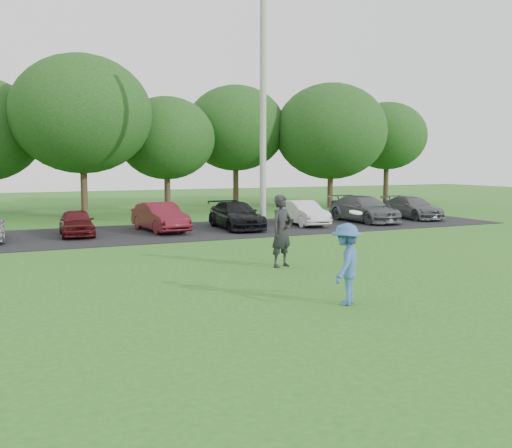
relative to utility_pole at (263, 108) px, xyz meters
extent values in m
plane|color=#23651C|center=(-4.42, -12.54, -5.27)|extent=(100.00, 100.00, 0.00)
cube|color=black|center=(-4.42, 0.46, -5.25)|extent=(32.00, 6.50, 0.03)
cylinder|color=#9C9B97|center=(0.00, 0.00, 0.00)|extent=(0.28, 0.28, 10.53)
imported|color=#375F9B|center=(-4.16, -12.98, -4.42)|extent=(1.23, 1.21, 1.69)
cylinder|color=white|center=(-3.97, -13.01, -3.35)|extent=(0.27, 0.27, 0.08)
imported|color=black|center=(-3.44, -8.62, -4.25)|extent=(0.86, 0.72, 2.03)
cube|color=black|center=(-3.26, -8.80, -3.95)|extent=(0.17, 0.14, 0.10)
imported|color=#4B1014|center=(-7.87, 0.67, -4.70)|extent=(1.43, 3.20, 1.07)
imported|color=#58131D|center=(-4.47, 0.70, -4.62)|extent=(1.74, 3.85, 1.23)
imported|color=black|center=(-1.16, 0.28, -4.65)|extent=(1.81, 4.10, 1.17)
imported|color=silver|center=(2.24, 0.37, -4.67)|extent=(1.34, 3.49, 1.13)
imported|color=#505457|center=(5.68, 0.40, -4.61)|extent=(1.91, 4.40, 1.26)
imported|color=#525459|center=(8.90, 0.71, -4.67)|extent=(1.75, 3.97, 1.13)
cylinder|color=#38281C|center=(-6.42, 9.06, -3.92)|extent=(0.36, 0.36, 2.70)
ellipsoid|color=#214C19|center=(-6.42, 9.06, 0.22)|extent=(7.42, 7.42, 6.31)
cylinder|color=#38281C|center=(-1.42, 10.46, -4.17)|extent=(0.36, 0.36, 2.20)
ellipsoid|color=#214C19|center=(-1.42, 10.46, -0.91)|extent=(5.76, 5.76, 4.90)
cylinder|color=#38281C|center=(3.58, 11.86, -3.92)|extent=(0.36, 0.36, 2.70)
ellipsoid|color=#214C19|center=(3.58, 11.86, -0.13)|extent=(6.50, 6.50, 5.53)
cylinder|color=#38281C|center=(9.08, 9.06, -4.17)|extent=(0.36, 0.36, 2.20)
ellipsoid|color=#214C19|center=(9.08, 9.06, -0.35)|extent=(7.24, 7.24, 6.15)
cylinder|color=#38281C|center=(14.58, 10.46, -3.92)|extent=(0.36, 0.36, 2.70)
ellipsoid|color=#214C19|center=(14.58, 10.46, -0.47)|extent=(5.58, 5.58, 4.74)
camera|label=1|loc=(-10.65, -22.79, -2.33)|focal=40.00mm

